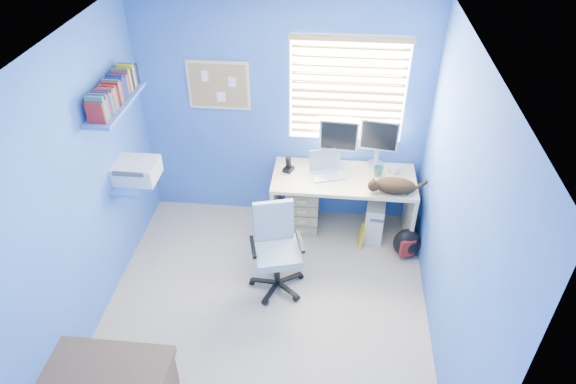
# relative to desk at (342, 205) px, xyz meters

# --- Properties ---
(floor) EXTENTS (3.00, 3.20, 0.00)m
(floor) POSITION_rel_desk_xyz_m (-0.67, -1.26, -0.37)
(floor) COLOR #C5B19C
(floor) RESTS_ON ground
(ceiling) EXTENTS (3.00, 3.20, 0.00)m
(ceiling) POSITION_rel_desk_xyz_m (-0.67, -1.26, 2.13)
(ceiling) COLOR white
(ceiling) RESTS_ON wall_back
(wall_back) EXTENTS (3.00, 0.01, 2.50)m
(wall_back) POSITION_rel_desk_xyz_m (-0.67, 0.34, 0.88)
(wall_back) COLOR blue
(wall_back) RESTS_ON ground
(wall_left) EXTENTS (0.01, 3.20, 2.50)m
(wall_left) POSITION_rel_desk_xyz_m (-2.17, -1.26, 0.88)
(wall_left) COLOR blue
(wall_left) RESTS_ON ground
(wall_right) EXTENTS (0.01, 3.20, 2.50)m
(wall_right) POSITION_rel_desk_xyz_m (0.83, -1.26, 0.88)
(wall_right) COLOR blue
(wall_right) RESTS_ON ground
(desk) EXTENTS (1.48, 0.65, 0.74)m
(desk) POSITION_rel_desk_xyz_m (0.00, 0.00, 0.00)
(desk) COLOR tan
(desk) RESTS_ON floor
(laptop) EXTENTS (0.39, 0.35, 0.22)m
(laptop) POSITION_rel_desk_xyz_m (-0.17, 0.02, 0.48)
(laptop) COLOR silver
(laptop) RESTS_ON desk
(monitor_left) EXTENTS (0.41, 0.15, 0.54)m
(monitor_left) POSITION_rel_desk_xyz_m (-0.08, 0.22, 0.64)
(monitor_left) COLOR silver
(monitor_left) RESTS_ON desk
(monitor_right) EXTENTS (0.41, 0.18, 0.54)m
(monitor_right) POSITION_rel_desk_xyz_m (0.33, 0.26, 0.64)
(monitor_right) COLOR silver
(monitor_right) RESTS_ON desk
(phone) EXTENTS (0.12, 0.14, 0.17)m
(phone) POSITION_rel_desk_xyz_m (-0.58, 0.06, 0.45)
(phone) COLOR black
(phone) RESTS_ON desk
(mug) EXTENTS (0.10, 0.09, 0.10)m
(mug) POSITION_rel_desk_xyz_m (0.35, 0.06, 0.42)
(mug) COLOR #29695C
(mug) RESTS_ON desk
(cd_spindle) EXTENTS (0.13, 0.13, 0.07)m
(cd_spindle) POSITION_rel_desk_xyz_m (0.51, 0.15, 0.41)
(cd_spindle) COLOR silver
(cd_spindle) RESTS_ON desk
(cat) EXTENTS (0.44, 0.28, 0.15)m
(cat) POSITION_rel_desk_xyz_m (0.50, -0.21, 0.44)
(cat) COLOR black
(cat) RESTS_ON desk
(tower_pc) EXTENTS (0.23, 0.46, 0.45)m
(tower_pc) POSITION_rel_desk_xyz_m (0.37, 0.02, -0.14)
(tower_pc) COLOR beige
(tower_pc) RESTS_ON floor
(drawer_boxes) EXTENTS (0.35, 0.28, 0.54)m
(drawer_boxes) POSITION_rel_desk_xyz_m (-0.43, 0.02, -0.10)
(drawer_boxes) COLOR tan
(drawer_boxes) RESTS_ON floor
(yellow_book) EXTENTS (0.03, 0.17, 0.24)m
(yellow_book) POSITION_rel_desk_xyz_m (0.23, -0.18, -0.25)
(yellow_book) COLOR yellow
(yellow_book) RESTS_ON floor
(backpack) EXTENTS (0.34, 0.30, 0.33)m
(backpack) POSITION_rel_desk_xyz_m (0.69, -0.31, -0.20)
(backpack) COLOR black
(backpack) RESTS_ON floor
(office_chair) EXTENTS (0.63, 0.63, 0.88)m
(office_chair) POSITION_rel_desk_xyz_m (-0.61, -0.85, -0.04)
(office_chair) COLOR black
(office_chair) RESTS_ON floor
(window_blinds) EXTENTS (1.15, 0.05, 1.10)m
(window_blinds) POSITION_rel_desk_xyz_m (-0.02, 0.31, 1.18)
(window_blinds) COLOR white
(window_blinds) RESTS_ON ground
(corkboard) EXTENTS (0.64, 0.02, 0.52)m
(corkboard) POSITION_rel_desk_xyz_m (-1.32, 0.33, 1.18)
(corkboard) COLOR tan
(corkboard) RESTS_ON ground
(wall_shelves) EXTENTS (0.42, 0.90, 1.05)m
(wall_shelves) POSITION_rel_desk_xyz_m (-2.03, -0.51, 1.06)
(wall_shelves) COLOR #3867BE
(wall_shelves) RESTS_ON ground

